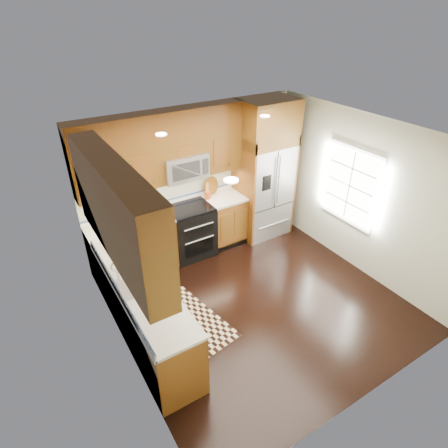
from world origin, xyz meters
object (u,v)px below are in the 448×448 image
rug (188,322)px  knife_block (163,206)px  utensil_crock (208,193)px  refrigerator (264,170)px  range (191,231)px

rug → knife_block: size_ratio=5.04×
rug → knife_block: knife_block is taller
knife_block → rug: bearing=-104.5°
knife_block → utensil_crock: 0.88m
refrigerator → utensil_crock: bearing=171.0°
refrigerator → rug: refrigerator is taller
range → rug: 1.81m
knife_block → refrigerator: bearing=-4.1°
range → refrigerator: (1.55, -0.04, 0.83)m
range → refrigerator: size_ratio=0.36×
refrigerator → rug: bearing=-148.3°
utensil_crock → range: bearing=-162.6°
knife_block → utensil_crock: size_ratio=0.90×
utensil_crock → rug: bearing=-128.0°
range → rug: bearing=-119.5°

